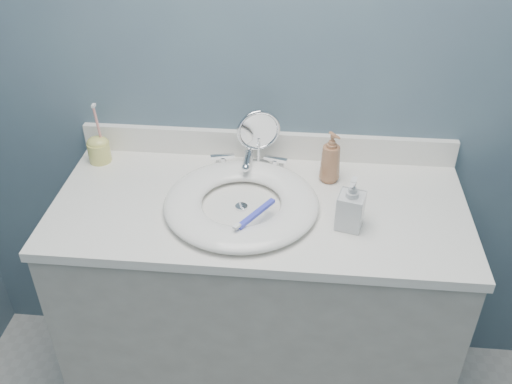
# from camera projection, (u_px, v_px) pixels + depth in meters

# --- Properties ---
(back_wall) EXTENTS (2.20, 0.02, 2.40)m
(back_wall) POSITION_uv_depth(u_px,v_px,m) (268.00, 64.00, 1.72)
(back_wall) COLOR #4A5E6F
(back_wall) RESTS_ON ground
(vanity_cabinet) EXTENTS (1.20, 0.55, 0.85)m
(vanity_cabinet) POSITION_uv_depth(u_px,v_px,m) (259.00, 310.00, 1.94)
(vanity_cabinet) COLOR #B3AFA4
(vanity_cabinet) RESTS_ON ground
(countertop) EXTENTS (1.22, 0.57, 0.03)m
(countertop) POSITION_uv_depth(u_px,v_px,m) (259.00, 207.00, 1.69)
(countertop) COLOR white
(countertop) RESTS_ON vanity_cabinet
(backsplash) EXTENTS (1.22, 0.02, 0.09)m
(backsplash) POSITION_uv_depth(u_px,v_px,m) (267.00, 145.00, 1.87)
(backsplash) COLOR white
(backsplash) RESTS_ON countertop
(basin) EXTENTS (0.45, 0.45, 0.04)m
(basin) POSITION_uv_depth(u_px,v_px,m) (241.00, 203.00, 1.65)
(basin) COLOR white
(basin) RESTS_ON countertop
(drain) EXTENTS (0.04, 0.04, 0.01)m
(drain) POSITION_uv_depth(u_px,v_px,m) (241.00, 207.00, 1.66)
(drain) COLOR silver
(drain) RESTS_ON countertop
(faucet) EXTENTS (0.25, 0.13, 0.07)m
(faucet) POSITION_uv_depth(u_px,v_px,m) (248.00, 164.00, 1.80)
(faucet) COLOR silver
(faucet) RESTS_ON countertop
(makeup_mirror) EXTENTS (0.14, 0.08, 0.21)m
(makeup_mirror) POSITION_uv_depth(u_px,v_px,m) (259.00, 137.00, 1.77)
(makeup_mirror) COLOR silver
(makeup_mirror) RESTS_ON countertop
(soap_bottle_amber) EXTENTS (0.09, 0.09, 0.17)m
(soap_bottle_amber) POSITION_uv_depth(u_px,v_px,m) (331.00, 157.00, 1.73)
(soap_bottle_amber) COLOR #996645
(soap_bottle_amber) RESTS_ON countertop
(soap_bottle_clear) EXTENTS (0.09, 0.09, 0.16)m
(soap_bottle_clear) POSITION_uv_depth(u_px,v_px,m) (351.00, 203.00, 1.55)
(soap_bottle_clear) COLOR silver
(soap_bottle_clear) RESTS_ON countertop
(toothbrush_holder) EXTENTS (0.07, 0.07, 0.21)m
(toothbrush_holder) POSITION_uv_depth(u_px,v_px,m) (99.00, 148.00, 1.84)
(toothbrush_holder) COLOR #D3D069
(toothbrush_holder) RESTS_ON countertop
(toothbrush_lying) EXTENTS (0.10, 0.15, 0.02)m
(toothbrush_lying) POSITION_uv_depth(u_px,v_px,m) (255.00, 215.00, 1.56)
(toothbrush_lying) COLOR #3C44D7
(toothbrush_lying) RESTS_ON basin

